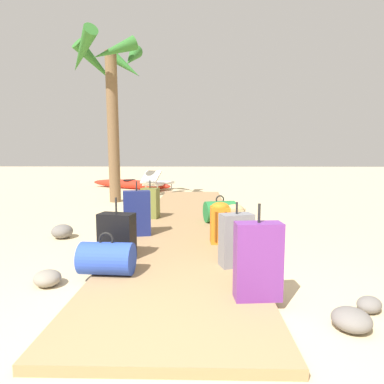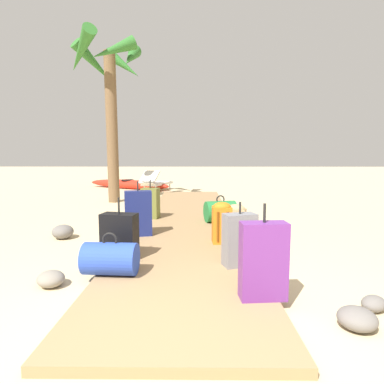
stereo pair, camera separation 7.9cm
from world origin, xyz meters
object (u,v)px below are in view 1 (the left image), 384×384
object	(u,v)px
suitcase_grey	(236,240)
palm_tree_far_left	(110,81)
backpack_orange	(220,222)
lounge_chair	(157,182)
duffel_bag_blue	(107,258)
suitcase_olive	(150,203)
suitcase_purple	(258,261)
duffel_bag_green	(220,211)
backpack_tan	(235,218)
kayak	(130,184)
suitcase_black	(117,236)
suitcase_navy	(137,213)

from	to	relation	value
suitcase_grey	palm_tree_far_left	xyz separation A→B (m)	(-2.86, 5.39, 2.95)
backpack_orange	palm_tree_far_left	xyz separation A→B (m)	(-2.74, 4.44, 2.94)
palm_tree_far_left	lounge_chair	distance (m)	4.22
suitcase_grey	duffel_bag_blue	bearing A→B (deg)	-168.24
duffel_bag_blue	palm_tree_far_left	bearing A→B (deg)	104.51
duffel_bag_blue	suitcase_olive	xyz separation A→B (m)	(0.00, 3.01, 0.13)
suitcase_grey	lounge_chair	bearing A→B (deg)	103.53
suitcase_purple	duffel_bag_green	size ratio (longest dim) A/B	1.32
backpack_orange	backpack_tan	world-z (taller)	backpack_orange
backpack_tan	palm_tree_far_left	xyz separation A→B (m)	(-3.01, 3.91, 3.00)
backpack_tan	palm_tree_far_left	world-z (taller)	palm_tree_far_left
lounge_chair	kayak	world-z (taller)	lounge_chair
suitcase_olive	lounge_chair	distance (m)	5.53
duffel_bag_blue	palm_tree_far_left	distance (m)	6.62
backpack_tan	lounge_chair	bearing A→B (deg)	107.49
duffel_bag_green	duffel_bag_blue	bearing A→B (deg)	-117.02
suitcase_black	suitcase_purple	bearing A→B (deg)	-35.43
duffel_bag_blue	suitcase_grey	distance (m)	1.43
backpack_tan	lounge_chair	xyz separation A→B (m)	(-2.12, 6.74, -0.00)
suitcase_purple	kayak	xyz separation A→B (m)	(-3.26, 9.81, -0.24)
duffel_bag_green	lounge_chair	size ratio (longest dim) A/B	0.38
suitcase_grey	backpack_orange	world-z (taller)	suitcase_grey
suitcase_black	backpack_orange	distance (m)	1.48
suitcase_grey	kayak	bearing A→B (deg)	109.49
duffel_bag_blue	kayak	world-z (taller)	duffel_bag_blue
suitcase_black	duffel_bag_green	size ratio (longest dim) A/B	1.17
suitcase_olive	lounge_chair	world-z (taller)	suitcase_olive
backpack_orange	backpack_tan	distance (m)	0.60
suitcase_navy	lounge_chair	distance (m)	6.90
suitcase_navy	suitcase_grey	xyz separation A→B (m)	(1.39, -1.34, -0.05)
suitcase_grey	duffel_bag_green	world-z (taller)	suitcase_grey
suitcase_grey	kayak	size ratio (longest dim) A/B	0.20
suitcase_navy	palm_tree_far_left	world-z (taller)	palm_tree_far_left
suitcase_purple	kayak	world-z (taller)	suitcase_purple
suitcase_grey	lounge_chair	distance (m)	8.45
suitcase_black	suitcase_grey	distance (m)	1.44
palm_tree_far_left	lounge_chair	bearing A→B (deg)	72.64
suitcase_purple	palm_tree_far_left	size ratio (longest dim) A/B	0.19
suitcase_black	lounge_chair	distance (m)	8.00
suitcase_navy	backpack_orange	bearing A→B (deg)	-17.48
lounge_chair	suitcase_grey	bearing A→B (deg)	-76.47
suitcase_olive	suitcase_grey	world-z (taller)	suitcase_olive
backpack_orange	suitcase_olive	bearing A→B (deg)	125.57
backpack_tan	lounge_chair	size ratio (longest dim) A/B	0.28
suitcase_olive	suitcase_black	bearing A→B (deg)	-90.64
duffel_bag_blue	kayak	size ratio (longest dim) A/B	0.16
duffel_bag_blue	backpack_tan	xyz separation A→B (m)	(1.54, 1.77, 0.08)
suitcase_purple	lounge_chair	distance (m)	9.29
suitcase_grey	backpack_tan	world-z (taller)	suitcase_grey
duffel_bag_green	palm_tree_far_left	world-z (taller)	palm_tree_far_left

